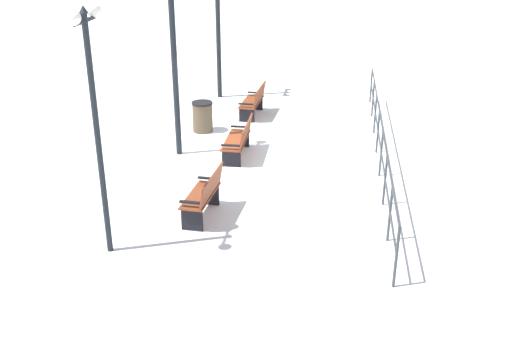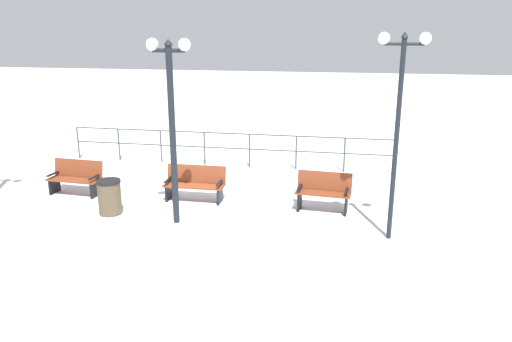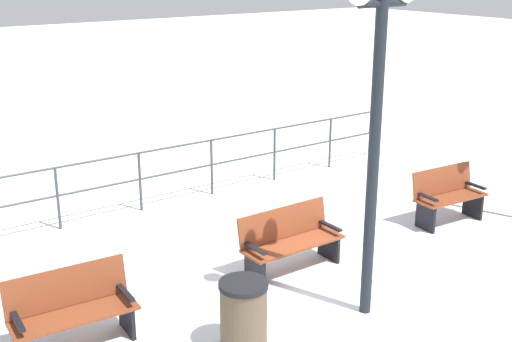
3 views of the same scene
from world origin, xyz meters
The scene contains 9 objects.
ground_plane centered at (0.00, 0.00, 0.00)m, with size 80.00×80.00×0.00m, color white.
bench_nearest centered at (-0.04, -3.36, 0.46)m, with size 0.66×1.50×0.93m.
bench_second centered at (-0.16, 0.00, 0.46)m, with size 0.58×1.60×0.91m.
bench_third centered at (-0.02, 3.37, 0.49)m, with size 0.63×1.39×0.96m.
lamppost_near centered at (1.40, -5.25, 2.91)m, with size 0.25×0.98×4.67m.
lamppost_middle centered at (1.40, 0.04, 2.79)m, with size 0.28×1.00×4.19m.
lamppost_far centered at (1.40, 4.88, 2.99)m, with size 0.24×1.01×4.33m.
waterfront_railing centered at (-3.60, 0.00, 0.73)m, with size 0.05×10.70×1.12m.
trash_bin centered at (1.19, -1.74, 0.43)m, with size 0.58×0.58×0.86m.
Camera 1 is at (-2.52, 13.65, 5.54)m, focal length 41.24 mm.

